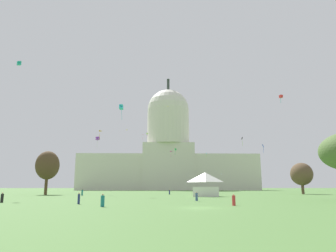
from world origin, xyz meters
TOP-DOWN VIEW (x-y plane):
  - ground_plane at (0.00, 0.00)m, footprint 800.00×800.00m
  - capitol_building at (0.28, 162.79)m, footprint 114.21×27.74m
  - event_tent at (6.43, 40.32)m, footprint 7.07×6.06m
  - tree_west_near at (-38.97, 57.22)m, footprint 9.35×9.23m
  - tree_east_near at (41.10, 62.51)m, footprint 7.91×8.73m
  - person_black_near_tree_east at (-29.26, 12.39)m, footprint 0.53×0.53m
  - person_teal_edge_west at (-11.86, 2.10)m, footprint 0.66×0.66m
  - person_navy_back_right at (-1.93, 59.59)m, footprint 0.57×0.57m
  - person_navy_mid_right at (-16.29, 7.93)m, footprint 0.38×0.38m
  - person_red_near_tree_west at (4.88, 4.06)m, footprint 0.50×0.50m
  - person_denim_back_left at (1.53, 17.20)m, footprint 0.59×0.59m
  - person_teal_deep_crowd at (-26.00, 48.78)m, footprint 0.48×0.48m
  - kite_cyan_mid at (-15.86, 46.72)m, footprint 1.14×1.23m
  - kite_red_mid at (30.31, 48.18)m, footprint 1.01×1.01m
  - kite_magenta_mid at (0.83, 132.99)m, footprint 1.40×1.17m
  - kite_pink_mid at (-12.73, 95.26)m, footprint 1.70×1.41m
  - kite_green_mid at (1.65, 93.55)m, footprint 0.89×0.84m
  - kite_violet_low at (-24.64, 59.21)m, footprint 1.17×1.13m
  - kite_orange_low at (-22.32, 49.04)m, footprint 1.24×1.25m
  - kite_turquoise_mid at (-39.11, 33.72)m, footprint 1.21×1.20m
  - kite_lime_mid at (-12.34, 133.41)m, footprint 0.88×0.85m
  - kite_yellow_mid at (-21.93, 120.82)m, footprint 1.32×1.90m
  - kite_gold_high at (-0.86, 140.59)m, footprint 1.50×1.39m
  - kite_black_mid at (31.64, 97.31)m, footprint 0.75×0.89m
  - kite_white_low at (25.63, 116.73)m, footprint 0.79×0.77m
  - kite_blue_low at (26.53, 55.14)m, footprint 0.91×0.94m
  - kite_cyan_mid_b at (22.04, 141.07)m, footprint 0.51×1.04m

SIDE VIEW (x-z plane):
  - ground_plane at x=0.00m, z-range 0.00..0.00m
  - person_red_near_tree_west at x=4.88m, z-range -0.08..1.42m
  - person_black_near_tree_east at x=-29.26m, z-range -0.08..1.48m
  - person_navy_back_right at x=-1.93m, z-range -0.07..1.48m
  - person_denim_back_left at x=1.53m, z-range -0.08..1.48m
  - person_teal_edge_west at x=-11.86m, z-range -0.08..1.51m
  - person_navy_mid_right at x=-16.29m, z-range -0.05..1.57m
  - person_teal_deep_crowd at x=-26.00m, z-range -0.07..1.65m
  - event_tent at x=6.43m, z-range 0.09..5.97m
  - tree_east_near at x=41.10m, z-range 1.35..11.34m
  - kite_white_low at x=25.63m, z-range 8.11..8.93m
  - tree_west_near at x=-38.97m, z-range 2.15..15.16m
  - kite_blue_low at x=26.53m, z-range 13.02..15.90m
  - kite_violet_low at x=-24.64m, z-range 15.59..19.03m
  - kite_orange_low at x=-22.32m, z-range 16.43..18.92m
  - kite_green_mid at x=1.65m, z-range 16.52..19.38m
  - kite_magenta_mid at x=0.83m, z-range 19.68..22.69m
  - kite_cyan_mid_b at x=22.04m, z-range 20.03..22.42m
  - kite_black_mid at x=31.64m, z-range 21.04..25.18m
  - kite_pink_mid at x=-12.73m, z-range 23.01..25.30m
  - capitol_building at x=0.28m, z-range -13.09..61.51m
  - kite_cyan_mid at x=-15.86m, z-range 22.08..26.53m
  - kite_red_mid at x=30.31m, z-range 27.01..29.40m
  - kite_yellow_mid at x=-21.93m, z-range 30.71..30.97m
  - kite_lime_mid at x=-12.34m, z-range 30.36..32.79m
  - kite_turquoise_mid at x=-39.11m, z-range 31.18..32.28m
  - kite_gold_high at x=-0.86m, z-range 48.99..49.31m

